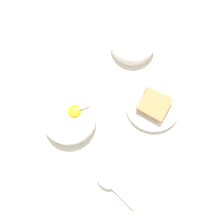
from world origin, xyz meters
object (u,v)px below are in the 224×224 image
object	(u,v)px
toast_plate	(153,105)
toast_sandwich	(154,104)
egg_bowl	(70,119)
congee_bowl	(133,44)
soup_spoon	(109,182)

from	to	relation	value
toast_plate	toast_sandwich	bearing A→B (deg)	144.18
egg_bowl	toast_sandwich	bearing A→B (deg)	-127.34
toast_sandwich	congee_bowl	world-z (taller)	toast_sandwich
egg_bowl	toast_plate	size ratio (longest dim) A/B	0.92
toast_sandwich	egg_bowl	bearing A→B (deg)	52.66
soup_spoon	congee_bowl	world-z (taller)	congee_bowl
toast_plate	congee_bowl	xyz separation A→B (m)	(0.21, -0.13, 0.01)
egg_bowl	congee_bowl	distance (m)	0.36
toast_plate	toast_sandwich	distance (m)	0.02
toast_sandwich	congee_bowl	distance (m)	0.25
egg_bowl	soup_spoon	distance (m)	0.24
egg_bowl	toast_sandwich	distance (m)	0.28
egg_bowl	toast_plate	distance (m)	0.28
toast_sandwich	soup_spoon	world-z (taller)	toast_sandwich
egg_bowl	soup_spoon	xyz separation A→B (m)	(-0.23, 0.06, -0.01)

